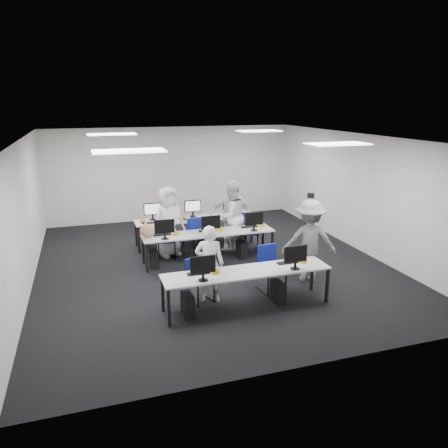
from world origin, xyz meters
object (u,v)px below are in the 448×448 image
object	(u,v)px
chair_5	(156,245)
student_2	(169,222)
student_0	(209,264)
chair_4	(248,239)
chair_6	(193,239)
chair_3	(200,243)
student_1	(231,216)
photographer	(309,241)
desk_mid	(209,234)
chair_2	(167,246)
chair_0	(200,288)
desk_front	(247,273)
chair_7	(237,235)
student_3	(231,215)
chair_1	(271,277)

from	to	relation	value
chair_5	student_2	bearing A→B (deg)	-21.24
chair_5	student_0	world-z (taller)	student_0
chair_4	chair_6	xyz separation A→B (m)	(-1.38, 0.43, -0.01)
chair_3	student_2	distance (m)	0.99
chair_5	student_1	distance (m)	2.06
chair_5	student_2	distance (m)	0.73
student_1	photographer	xyz separation A→B (m)	(0.95, -2.45, -0.02)
desk_mid	chair_3	size ratio (longest dim) A/B	3.51
chair_2	student_0	world-z (taller)	student_0
chair_3	chair_5	size ratio (longest dim) A/B	1.12
chair_5	photographer	xyz separation A→B (m)	(2.89, -2.69, 0.64)
chair_6	student_2	xyz separation A→B (m)	(-0.68, -0.23, 0.59)
chair_0	chair_5	xyz separation A→B (m)	(-0.37, 2.96, -0.01)
desk_front	chair_6	bearing A→B (deg)	92.55
chair_7	chair_6	bearing A→B (deg)	179.85
chair_2	chair_4	xyz separation A→B (m)	(2.15, -0.09, 0.02)
desk_front	chair_2	world-z (taller)	chair_2
photographer	chair_6	bearing A→B (deg)	-34.04
desk_mid	student_1	world-z (taller)	student_1
student_2	student_3	world-z (taller)	student_3
chair_0	student_1	size ratio (longest dim) A/B	0.46
chair_3	student_1	distance (m)	1.04
chair_5	chair_1	bearing A→B (deg)	-48.14
desk_mid	chair_6	size ratio (longest dim) A/B	3.49
chair_6	student_0	xyz separation A→B (m)	(-0.44, -3.06, 0.48)
chair_1	chair_4	distance (m)	2.59
desk_mid	chair_3	distance (m)	0.73
desk_mid	chair_4	xyz separation A→B (m)	(1.23, 0.50, -0.38)
photographer	chair_7	bearing A→B (deg)	-54.23
desk_mid	chair_2	size ratio (longest dim) A/B	3.57
chair_4	student_0	xyz separation A→B (m)	(-1.82, -2.63, 0.47)
chair_1	chair_4	world-z (taller)	chair_4
desk_mid	chair_2	world-z (taller)	chair_2
chair_3	chair_4	distance (m)	1.28
chair_4	photographer	xyz separation A→B (m)	(0.51, -2.30, 0.59)
desk_front	student_1	world-z (taller)	student_1
chair_6	student_1	distance (m)	1.16
chair_5	photographer	world-z (taller)	photographer
chair_3	chair_7	distance (m)	1.12
student_2	student_3	distance (m)	1.64
desk_front	photographer	bearing A→B (deg)	24.74
chair_2	chair_3	bearing A→B (deg)	11.81
chair_0	chair_1	xyz separation A→B (m)	(1.53, 0.02, 0.03)
desk_mid	chair_6	distance (m)	1.02
chair_7	student_1	xyz separation A→B (m)	(-0.26, -0.25, 0.63)
chair_1	chair_4	xyz separation A→B (m)	(0.48, 2.55, 0.01)
chair_7	student_2	world-z (taller)	student_2
student_1	student_2	distance (m)	1.61
chair_3	photographer	xyz separation A→B (m)	(1.78, -2.42, 0.61)
desk_front	chair_3	size ratio (longest dim) A/B	3.51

